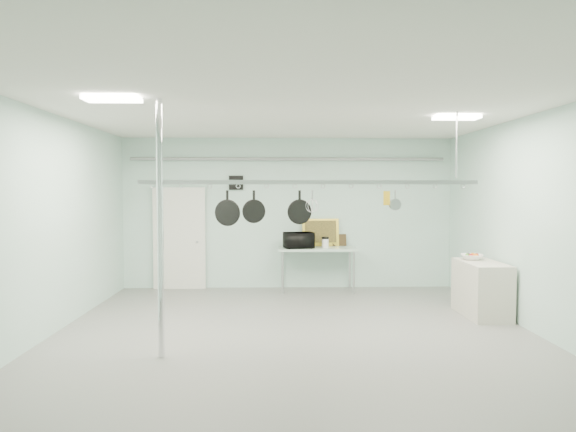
{
  "coord_description": "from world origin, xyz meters",
  "views": [
    {
      "loc": [
        -0.3,
        -6.95,
        2.08
      ],
      "look_at": [
        -0.08,
        1.0,
        1.69
      ],
      "focal_mm": 32.0,
      "sensor_mm": 36.0,
      "label": 1
    }
  ],
  "objects_px": {
    "side_cabinet": "(481,289)",
    "pot_rack": "(309,180)",
    "skillet_left": "(227,208)",
    "skillet_right": "(300,208)",
    "prep_table": "(317,251)",
    "chrome_pole": "(160,230)",
    "fruit_bowl": "(472,257)",
    "skillet_mid": "(254,206)",
    "coffee_canister": "(325,243)",
    "microwave": "(299,240)"
  },
  "relations": [
    {
      "from": "side_cabinet",
      "to": "pot_rack",
      "type": "bearing_deg",
      "value": -159.55
    },
    {
      "from": "skillet_left",
      "to": "skillet_right",
      "type": "height_order",
      "value": "same"
    },
    {
      "from": "prep_table",
      "to": "chrome_pole",
      "type": "bearing_deg",
      "value": -118.71
    },
    {
      "from": "side_cabinet",
      "to": "skillet_right",
      "type": "bearing_deg",
      "value": -160.36
    },
    {
      "from": "fruit_bowl",
      "to": "skillet_right",
      "type": "relative_size",
      "value": 0.77
    },
    {
      "from": "fruit_bowl",
      "to": "skillet_mid",
      "type": "distance_m",
      "value": 4.03
    },
    {
      "from": "prep_table",
      "to": "side_cabinet",
      "type": "xyz_separation_m",
      "value": [
        2.55,
        -2.2,
        -0.38
      ]
    },
    {
      "from": "prep_table",
      "to": "skillet_left",
      "type": "relative_size",
      "value": 3.27
    },
    {
      "from": "coffee_canister",
      "to": "fruit_bowl",
      "type": "bearing_deg",
      "value": -38.55
    },
    {
      "from": "pot_rack",
      "to": "chrome_pole",
      "type": "bearing_deg",
      "value": -154.65
    },
    {
      "from": "pot_rack",
      "to": "fruit_bowl",
      "type": "height_order",
      "value": "pot_rack"
    },
    {
      "from": "prep_table",
      "to": "skillet_left",
      "type": "distance_m",
      "value": 3.78
    },
    {
      "from": "pot_rack",
      "to": "microwave",
      "type": "bearing_deg",
      "value": 89.81
    },
    {
      "from": "coffee_canister",
      "to": "skillet_mid",
      "type": "distance_m",
      "value": 3.62
    },
    {
      "from": "coffee_canister",
      "to": "fruit_bowl",
      "type": "height_order",
      "value": "coffee_canister"
    },
    {
      "from": "coffee_canister",
      "to": "skillet_mid",
      "type": "bearing_deg",
      "value": -112.41
    },
    {
      "from": "microwave",
      "to": "fruit_bowl",
      "type": "distance_m",
      "value": 3.41
    },
    {
      "from": "chrome_pole",
      "to": "skillet_left",
      "type": "height_order",
      "value": "chrome_pole"
    },
    {
      "from": "side_cabinet",
      "to": "skillet_left",
      "type": "height_order",
      "value": "skillet_left"
    },
    {
      "from": "coffee_canister",
      "to": "side_cabinet",
      "type": "bearing_deg",
      "value": -41.96
    },
    {
      "from": "skillet_mid",
      "to": "skillet_right",
      "type": "xyz_separation_m",
      "value": [
        0.65,
        0.0,
        -0.02
      ]
    },
    {
      "from": "chrome_pole",
      "to": "skillet_left",
      "type": "xyz_separation_m",
      "value": [
        0.75,
        0.9,
        0.24
      ]
    },
    {
      "from": "fruit_bowl",
      "to": "skillet_left",
      "type": "height_order",
      "value": "skillet_left"
    },
    {
      "from": "side_cabinet",
      "to": "pot_rack",
      "type": "relative_size",
      "value": 0.25
    },
    {
      "from": "fruit_bowl",
      "to": "skillet_left",
      "type": "distance_m",
      "value": 4.37
    },
    {
      "from": "pot_rack",
      "to": "skillet_mid",
      "type": "distance_m",
      "value": 0.86
    },
    {
      "from": "chrome_pole",
      "to": "skillet_right",
      "type": "height_order",
      "value": "chrome_pole"
    },
    {
      "from": "chrome_pole",
      "to": "side_cabinet",
      "type": "bearing_deg",
      "value": 22.41
    },
    {
      "from": "prep_table",
      "to": "microwave",
      "type": "height_order",
      "value": "microwave"
    },
    {
      "from": "microwave",
      "to": "skillet_mid",
      "type": "xyz_separation_m",
      "value": [
        -0.79,
        -3.21,
        0.79
      ]
    },
    {
      "from": "chrome_pole",
      "to": "coffee_canister",
      "type": "xyz_separation_m",
      "value": [
        2.46,
        4.15,
        -0.6
      ]
    },
    {
      "from": "chrome_pole",
      "to": "pot_rack",
      "type": "distance_m",
      "value": 2.19
    },
    {
      "from": "chrome_pole",
      "to": "skillet_right",
      "type": "xyz_separation_m",
      "value": [
        1.77,
        0.9,
        0.24
      ]
    },
    {
      "from": "chrome_pole",
      "to": "pot_rack",
      "type": "height_order",
      "value": "chrome_pole"
    },
    {
      "from": "chrome_pole",
      "to": "skillet_right",
      "type": "relative_size",
      "value": 6.57
    },
    {
      "from": "skillet_mid",
      "to": "skillet_right",
      "type": "bearing_deg",
      "value": -16.97
    },
    {
      "from": "skillet_left",
      "to": "skillet_mid",
      "type": "height_order",
      "value": "same"
    },
    {
      "from": "prep_table",
      "to": "coffee_canister",
      "type": "height_order",
      "value": "coffee_canister"
    },
    {
      "from": "pot_rack",
      "to": "microwave",
      "type": "height_order",
      "value": "pot_rack"
    },
    {
      "from": "microwave",
      "to": "skillet_mid",
      "type": "height_order",
      "value": "skillet_mid"
    },
    {
      "from": "skillet_left",
      "to": "skillet_mid",
      "type": "distance_m",
      "value": 0.38
    },
    {
      "from": "side_cabinet",
      "to": "skillet_left",
      "type": "bearing_deg",
      "value": -165.0
    },
    {
      "from": "coffee_canister",
      "to": "fruit_bowl",
      "type": "relative_size",
      "value": 0.5
    },
    {
      "from": "pot_rack",
      "to": "fruit_bowl",
      "type": "distance_m",
      "value": 3.46
    },
    {
      "from": "chrome_pole",
      "to": "side_cabinet",
      "type": "relative_size",
      "value": 2.67
    },
    {
      "from": "skillet_right",
      "to": "skillet_left",
      "type": "bearing_deg",
      "value": 167.18
    },
    {
      "from": "fruit_bowl",
      "to": "skillet_mid",
      "type": "bearing_deg",
      "value": -159.28
    },
    {
      "from": "microwave",
      "to": "coffee_canister",
      "type": "height_order",
      "value": "microwave"
    },
    {
      "from": "prep_table",
      "to": "coffee_canister",
      "type": "distance_m",
      "value": 0.24
    },
    {
      "from": "pot_rack",
      "to": "skillet_mid",
      "type": "height_order",
      "value": "pot_rack"
    }
  ]
}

